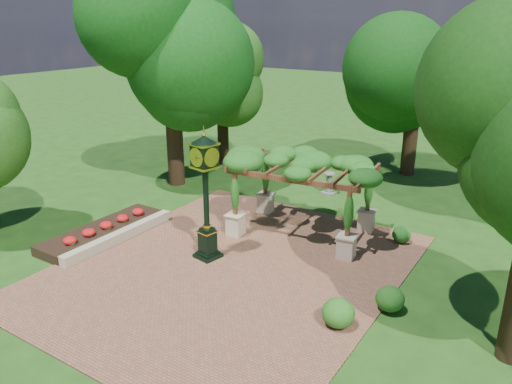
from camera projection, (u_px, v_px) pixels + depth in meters
The scene contains 13 objects.
ground at pixel (212, 281), 15.46m from camera, with size 120.00×120.00×0.00m, color #1E4714.
brick_plaza at pixel (231, 268), 16.25m from camera, with size 10.00×12.00×0.04m, color brown.
border_wall at pixel (120, 236), 18.14m from camera, with size 0.35×5.00×0.40m, color #C6B793.
flower_bed at pixel (103, 231), 18.61m from camera, with size 1.50×5.00×0.36m, color red.
pedestal_clock at pixel (205, 186), 16.11m from camera, with size 0.98×0.98×4.29m.
pergola at pixel (303, 168), 18.06m from camera, with size 5.25×3.61×3.12m.
sundial at pixel (329, 185), 22.98m from camera, with size 0.65×0.65×1.00m.
shrub_front at pixel (338, 313), 13.03m from camera, with size 0.87×0.87×0.78m, color #29601B.
shrub_mid at pixel (390, 299), 13.75m from camera, with size 0.80×0.80×0.72m, color #235718.
shrub_back at pixel (402, 234), 17.96m from camera, with size 0.68×0.68×0.61m, color #21601B.
tree_west_near at pixel (170, 48), 22.43m from camera, with size 5.49×5.49×9.37m.
tree_west_far at pixel (222, 78), 26.34m from camera, with size 3.49×3.49×6.91m.
tree_north at pixel (417, 71), 24.33m from camera, with size 5.18×5.18×7.65m.
Camera 1 is at (8.55, -10.75, 7.73)m, focal length 35.00 mm.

